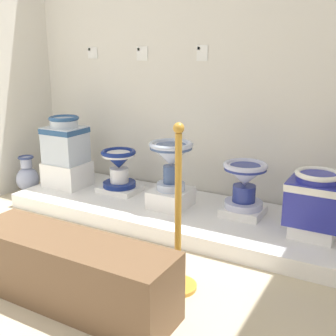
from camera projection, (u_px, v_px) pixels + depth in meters
ground_plane at (38, 315)px, 2.32m from camera, size 5.59×5.68×0.02m
wall_back at (201, 25)px, 3.62m from camera, size 3.79×0.06×3.25m
display_platform at (172, 212)px, 3.60m from camera, size 2.89×0.94×0.13m
plinth_block_squat_floral at (68, 174)px, 4.09m from camera, size 0.39×0.34×0.23m
antique_toilet_squat_floral at (65, 139)px, 4.00m from camera, size 0.36×0.32×0.45m
plinth_block_slender_white at (120, 189)px, 3.94m from camera, size 0.37×0.29×0.05m
antique_toilet_slender_white at (119, 164)px, 3.87m from camera, size 0.32×0.32×0.35m
plinth_block_tall_cobalt at (171, 198)px, 3.55m from camera, size 0.31×0.35×0.15m
antique_toilet_tall_cobalt at (171, 157)px, 3.45m from camera, size 0.37×0.37×0.41m
plinth_block_leftmost at (243, 211)px, 3.38m from camera, size 0.32×0.30×0.07m
antique_toilet_leftmost at (245, 179)px, 3.30m from camera, size 0.35×0.35×0.37m
plinth_block_central_ornate at (313, 229)px, 2.99m from camera, size 0.30×0.28×0.10m
antique_toilet_central_ornate at (316, 196)px, 2.92m from camera, size 0.39×0.32×0.38m
info_placard_first at (93, 53)px, 4.21m from camera, size 0.12×0.01×0.11m
info_placard_second at (142, 53)px, 3.93m from camera, size 0.12×0.01×0.13m
info_placard_third at (202, 53)px, 3.64m from camera, size 0.11×0.01×0.14m
decorative_vase_spare at (28, 178)px, 4.22m from camera, size 0.23×0.23×0.39m
stanchion_post_near_right at (178, 239)px, 2.48m from camera, size 0.24×0.24×1.03m
museum_bench at (71, 271)px, 2.37m from camera, size 1.28×0.36×0.40m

